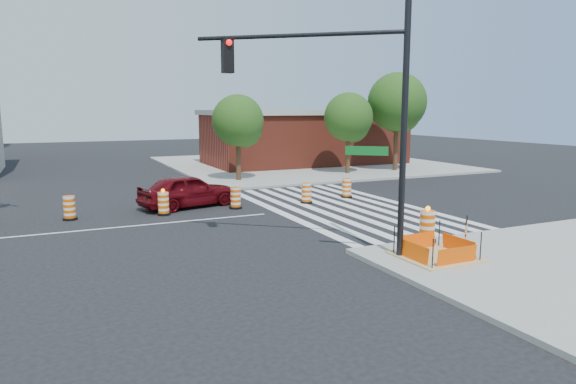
# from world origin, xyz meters

# --- Properties ---
(ground) EXTENTS (120.00, 120.00, 0.00)m
(ground) POSITION_xyz_m (0.00, 0.00, 0.00)
(ground) COLOR black
(ground) RESTS_ON ground
(sidewalk_ne) EXTENTS (22.00, 22.00, 0.15)m
(sidewalk_ne) POSITION_xyz_m (18.00, 18.00, 0.07)
(sidewalk_ne) COLOR gray
(sidewalk_ne) RESTS_ON ground
(crosswalk_east) EXTENTS (6.75, 13.50, 0.01)m
(crosswalk_east) POSITION_xyz_m (10.95, 0.00, 0.01)
(crosswalk_east) COLOR silver
(crosswalk_east) RESTS_ON ground
(lane_centerline) EXTENTS (14.00, 0.12, 0.01)m
(lane_centerline) POSITION_xyz_m (0.00, 0.00, 0.01)
(lane_centerline) COLOR silver
(lane_centerline) RESTS_ON ground
(excavation_pit) EXTENTS (2.20, 2.20, 0.90)m
(excavation_pit) POSITION_xyz_m (9.00, -9.00, 0.22)
(excavation_pit) COLOR tan
(excavation_pit) RESTS_ON ground
(brick_storefront) EXTENTS (16.50, 8.50, 4.60)m
(brick_storefront) POSITION_xyz_m (18.00, 18.00, 2.32)
(brick_storefront) COLOR maroon
(brick_storefront) RESTS_ON ground
(red_coupe) EXTENTS (5.02, 3.01, 1.60)m
(red_coupe) POSITION_xyz_m (4.33, 3.10, 0.80)
(red_coupe) COLOR #56070C
(red_coupe) RESTS_ON ground
(signal_pole_se) EXTENTS (5.19, 4.21, 8.64)m
(signal_pole_se) POSITION_xyz_m (6.65, -7.32, 5.29)
(signal_pole_se) COLOR black
(signal_pole_se) RESTS_ON ground
(pit_drum) EXTENTS (0.64, 0.64, 1.26)m
(pit_drum) POSITION_xyz_m (9.96, -7.42, 0.67)
(pit_drum) COLOR black
(pit_drum) RESTS_ON ground
(barricade) EXTENTS (0.67, 0.65, 1.05)m
(barricade) POSITION_xyz_m (10.50, -8.67, 0.73)
(barricade) COLOR #E85904
(barricade) RESTS_ON ground
(tree_north_c) EXTENTS (3.33, 3.29, 5.59)m
(tree_north_c) POSITION_xyz_m (9.43, 10.23, 3.75)
(tree_north_c) COLOR #382314
(tree_north_c) RESTS_ON ground
(tree_north_d) EXTENTS (3.44, 3.43, 5.82)m
(tree_north_d) POSITION_xyz_m (17.70, 10.39, 3.91)
(tree_north_d) COLOR #382314
(tree_north_d) RESTS_ON ground
(tree_north_e) EXTENTS (4.32, 4.32, 7.34)m
(tree_north_e) POSITION_xyz_m (21.87, 10.46, 4.93)
(tree_north_e) COLOR #382314
(tree_north_e) RESTS_ON ground
(median_drum_3) EXTENTS (0.60, 0.60, 1.02)m
(median_drum_3) POSITION_xyz_m (-0.95, 2.33, 0.48)
(median_drum_3) COLOR black
(median_drum_3) RESTS_ON ground
(median_drum_4) EXTENTS (0.60, 0.60, 1.18)m
(median_drum_4) POSITION_xyz_m (2.87, 1.69, 0.49)
(median_drum_4) COLOR black
(median_drum_4) RESTS_ON ground
(median_drum_5) EXTENTS (0.60, 0.60, 1.02)m
(median_drum_5) POSITION_xyz_m (6.27, 1.78, 0.48)
(median_drum_5) COLOR black
(median_drum_5) RESTS_ON ground
(median_drum_6) EXTENTS (0.60, 0.60, 1.02)m
(median_drum_6) POSITION_xyz_m (9.94, 1.63, 0.48)
(median_drum_6) COLOR black
(median_drum_6) RESTS_ON ground
(median_drum_7) EXTENTS (0.60, 0.60, 1.02)m
(median_drum_7) POSITION_xyz_m (12.61, 2.19, 0.48)
(median_drum_7) COLOR black
(median_drum_7) RESTS_ON ground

